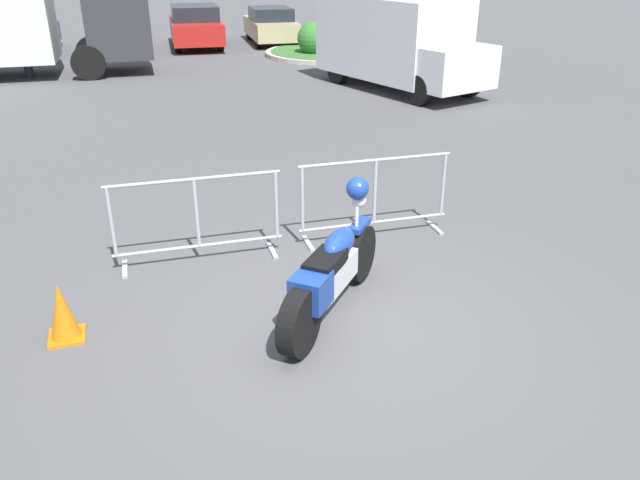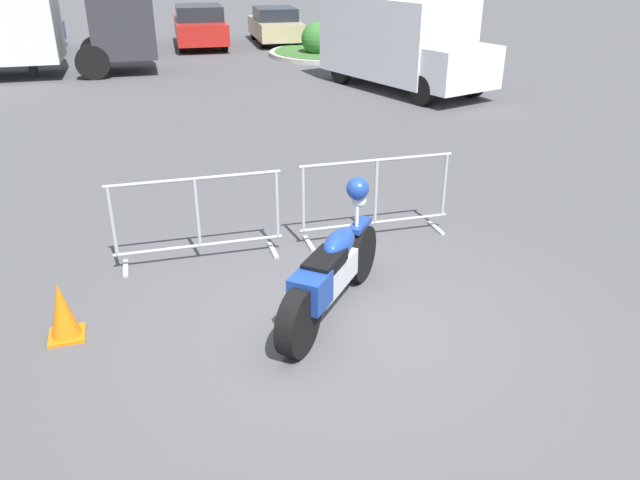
# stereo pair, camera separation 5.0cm
# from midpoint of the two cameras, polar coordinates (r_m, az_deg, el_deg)

# --- Properties ---
(ground_plane) EXTENTS (120.00, 120.00, 0.00)m
(ground_plane) POSITION_cam_midpoint_polar(r_m,az_deg,el_deg) (6.35, 2.15, -7.85)
(ground_plane) COLOR #4C4C4F
(motorcycle) EXTENTS (1.62, 1.78, 1.26)m
(motorcycle) POSITION_cam_midpoint_polar(r_m,az_deg,el_deg) (6.34, 0.90, -2.85)
(motorcycle) COLOR black
(motorcycle) RESTS_ON ground
(crowd_barrier_near) EXTENTS (2.02, 0.51, 1.07)m
(crowd_barrier_near) POSITION_cam_midpoint_polar(r_m,az_deg,el_deg) (7.51, -11.37, 1.88)
(crowd_barrier_near) COLOR #9EA0A5
(crowd_barrier_near) RESTS_ON ground
(crowd_barrier_far) EXTENTS (2.02, 0.51, 1.07)m
(crowd_barrier_far) POSITION_cam_midpoint_polar(r_m,az_deg,el_deg) (8.05, 4.84, 3.90)
(crowd_barrier_far) COLOR #9EA0A5
(crowd_barrier_far) RESTS_ON ground
(delivery_van) EXTENTS (3.30, 5.35, 2.31)m
(delivery_van) POSITION_cam_midpoint_polar(r_m,az_deg,el_deg) (17.28, 6.95, 17.64)
(delivery_van) COLOR silver
(delivery_van) RESTS_ON ground
(parked_car_blue) EXTENTS (1.98, 4.22, 1.40)m
(parked_car_blue) POSITION_cam_midpoint_polar(r_m,az_deg,el_deg) (25.39, -25.24, 16.72)
(parked_car_blue) COLOR #284799
(parked_car_blue) RESTS_ON ground
(parked_car_white) EXTENTS (1.92, 4.11, 1.36)m
(parked_car_white) POSITION_cam_midpoint_polar(r_m,az_deg,el_deg) (25.07, -18.32, 17.66)
(parked_car_white) COLOR white
(parked_car_white) RESTS_ON ground
(parked_car_red) EXTENTS (2.14, 4.57, 1.51)m
(parked_car_red) POSITION_cam_midpoint_polar(r_m,az_deg,el_deg) (25.39, -11.38, 18.64)
(parked_car_red) COLOR #B21E19
(parked_car_red) RESTS_ON ground
(parked_car_tan) EXTENTS (1.92, 4.10, 1.35)m
(parked_car_tan) POSITION_cam_midpoint_polar(r_m,az_deg,el_deg) (26.02, -4.60, 19.00)
(parked_car_tan) COLOR tan
(parked_car_tan) RESTS_ON ground
(pedestrian) EXTENTS (0.41, 0.41, 1.69)m
(pedestrian) POSITION_cam_midpoint_polar(r_m,az_deg,el_deg) (20.59, -25.51, 15.79)
(pedestrian) COLOR #262838
(pedestrian) RESTS_ON ground
(planter_island) EXTENTS (4.52, 4.52, 1.17)m
(planter_island) POSITION_cam_midpoint_polar(r_m,az_deg,el_deg) (22.95, 0.63, 17.35)
(planter_island) COLOR #ADA89E
(planter_island) RESTS_ON ground
(traffic_cone) EXTENTS (0.34, 0.34, 0.59)m
(traffic_cone) POSITION_cam_midpoint_polar(r_m,az_deg,el_deg) (6.52, -22.71, -6.13)
(traffic_cone) COLOR orange
(traffic_cone) RESTS_ON ground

